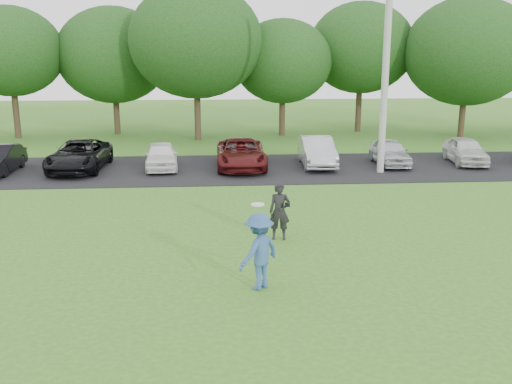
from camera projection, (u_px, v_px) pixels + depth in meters
ground at (268, 292)px, 11.93m from camera, size 100.00×100.00×0.00m
parking_lot at (240, 168)px, 24.51m from camera, size 32.00×6.50×0.03m
utility_pole at (386, 54)px, 22.58m from camera, size 0.28×0.28×9.59m
frisbee_player at (259, 251)px, 11.93m from camera, size 1.20×1.17×1.93m
camera_bystander at (280, 211)px, 15.13m from camera, size 0.61×0.46×1.54m
parked_cars at (213, 154)px, 24.35m from camera, size 28.80×4.70×1.26m
tree_row at (258, 52)px, 32.90m from camera, size 42.39×9.85×8.64m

